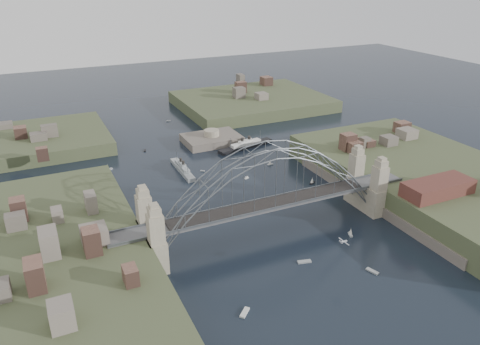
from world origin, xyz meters
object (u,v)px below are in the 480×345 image
Objects in this scene: wharf_shed at (438,188)px; naval_cruiser_near at (182,169)px; naval_cruiser_far at (103,140)px; fort_island at (212,144)px; ocean_liner at (246,146)px; bridge at (270,190)px.

wharf_shed is 81.20m from naval_cruiser_near.
fort_island is at bearing -26.78° from naval_cruiser_far.
fort_island is 14.72m from ocean_liner.
bridge reaches higher than fort_island.
naval_cruiser_far is 0.56× the size of ocean_liner.
bridge is 3.43× the size of ocean_liner.
fort_island is at bearing 110.85° from wharf_shed.
naval_cruiser_near is at bearing 130.05° from wharf_shed.
bridge is 72.14m from fort_island.
ocean_liner reaches higher than naval_cruiser_far.
fort_island is at bearing 48.14° from naval_cruiser_near.
bridge reaches higher than ocean_liner.
bridge reaches higher than wharf_shed.
naval_cruiser_near is 1.45× the size of naval_cruiser_far.
ocean_liner is at bearing 106.89° from wharf_shed.
naval_cruiser_far is (-19.42, 42.09, -0.19)m from naval_cruiser_near.
naval_cruiser_near is 31.81m from ocean_liner.
fort_island is 0.90× the size of ocean_liner.
wharf_shed is (44.00, -14.00, -2.32)m from bridge.
wharf_shed is 126.34m from naval_cruiser_far.
ocean_liner is (49.14, -30.77, 0.19)m from naval_cruiser_far.
bridge is 3.82× the size of fort_island.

